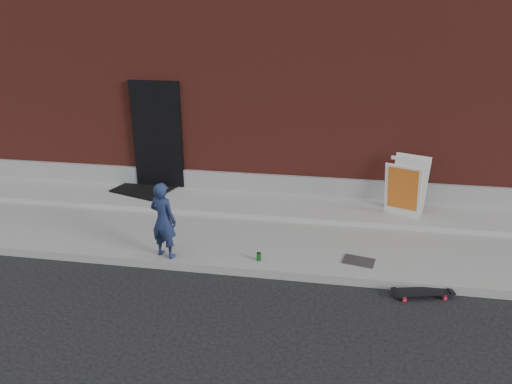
% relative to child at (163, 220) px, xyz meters
% --- Properties ---
extents(ground, '(80.00, 80.00, 0.00)m').
position_rel_child_xyz_m(ground, '(1.57, -0.20, -0.79)').
color(ground, black).
rests_on(ground, ground).
extents(sidewalk, '(20.00, 3.00, 0.15)m').
position_rel_child_xyz_m(sidewalk, '(1.57, 1.30, -0.72)').
color(sidewalk, gray).
rests_on(sidewalk, ground).
extents(apron, '(20.00, 1.20, 0.10)m').
position_rel_child_xyz_m(apron, '(1.57, 2.20, -0.59)').
color(apron, gray).
rests_on(apron, sidewalk).
extents(building, '(20.00, 8.10, 5.00)m').
position_rel_child_xyz_m(building, '(1.56, 6.79, 1.70)').
color(building, '#5E2119').
rests_on(building, ground).
extents(child, '(0.54, 0.44, 1.29)m').
position_rel_child_xyz_m(child, '(0.00, 0.00, 0.00)').
color(child, '#182243').
rests_on(child, sidewalk).
extents(skateboard, '(0.91, 0.42, 0.10)m').
position_rel_child_xyz_m(skateboard, '(4.06, -0.32, -0.71)').
color(skateboard, red).
rests_on(skateboard, ground).
extents(pizza_sign, '(0.89, 0.96, 1.10)m').
position_rel_child_xyz_m(pizza_sign, '(4.00, 2.11, 0.01)').
color(pizza_sign, white).
rests_on(pizza_sign, apron).
extents(soda_can, '(0.09, 0.09, 0.14)m').
position_rel_child_xyz_m(soda_can, '(1.54, 0.09, -0.58)').
color(soda_can, '#177427').
rests_on(soda_can, sidewalk).
extents(doormat, '(1.36, 1.22, 0.03)m').
position_rel_child_xyz_m(doormat, '(-1.33, 2.50, -0.53)').
color(doormat, black).
rests_on(doormat, apron).
extents(utility_plate, '(0.55, 0.41, 0.01)m').
position_rel_child_xyz_m(utility_plate, '(3.14, 0.31, -0.64)').
color(utility_plate, '#4B4B50').
rests_on(utility_plate, sidewalk).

